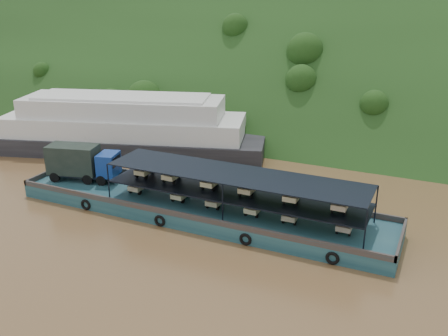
% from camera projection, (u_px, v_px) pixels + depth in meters
% --- Properties ---
extents(ground, '(160.00, 160.00, 0.00)m').
position_uv_depth(ground, '(230.00, 214.00, 45.48)').
color(ground, brown).
rests_on(ground, ground).
extents(hillside, '(140.00, 39.60, 39.60)m').
position_uv_depth(hillside, '(326.00, 122.00, 76.17)').
color(hillside, '#1A3412').
rests_on(hillside, ground).
extents(cargo_barge, '(35.00, 7.18, 4.78)m').
position_uv_depth(cargo_barge, '(186.00, 200.00, 45.52)').
color(cargo_barge, '#133643').
rests_on(cargo_barge, ground).
extents(passenger_ferry, '(35.97, 18.52, 7.08)m').
position_uv_depth(passenger_ferry, '(124.00, 127.00, 62.04)').
color(passenger_ferry, black).
rests_on(passenger_ferry, ground).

